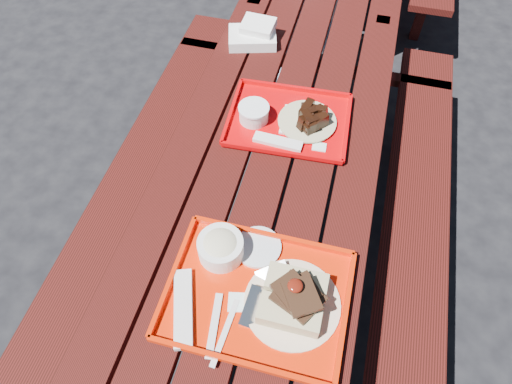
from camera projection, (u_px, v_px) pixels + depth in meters
ground at (264, 266)px, 2.17m from camera, size 60.00×60.00×0.00m
picnic_table_near at (266, 200)px, 1.71m from camera, size 1.41×2.40×0.75m
near_tray at (259, 284)px, 1.27m from camera, size 0.51×0.44×0.16m
far_tray at (286, 119)px, 1.66m from camera, size 0.46×0.36×0.07m
white_cloth at (254, 34)px, 1.93m from camera, size 0.23×0.19×0.08m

